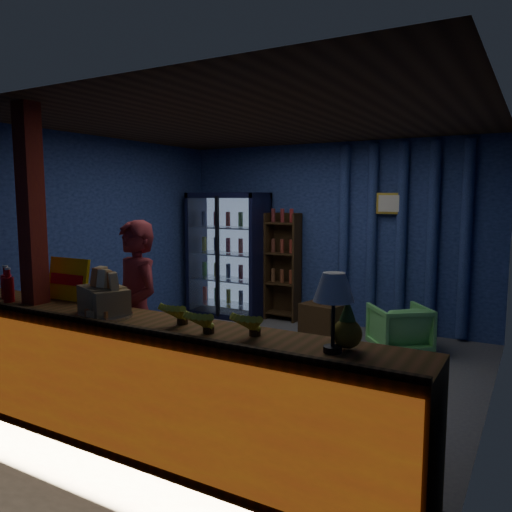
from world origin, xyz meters
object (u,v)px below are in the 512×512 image
Objects in this scene: green_chair at (399,329)px; pastry_tray at (104,314)px; shopkeeper at (136,314)px; table_lamp at (334,290)px.

pastry_tray reaches higher than green_chair.
shopkeeper is at bearing 112.09° from pastry_tray.
table_lamp is (2.03, -0.54, 0.49)m from shopkeeper.
shopkeeper reaches higher than pastry_tray.
green_chair is 3.61m from pastry_tray.
shopkeeper is 2.60× the size of green_chair.
pastry_tray is at bearing -178.43° from table_lamp.
table_lamp is (0.38, -3.20, 1.03)m from green_chair.
table_lamp is at bearing 58.96° from green_chair.
green_chair is (1.65, 2.66, -0.53)m from shopkeeper.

